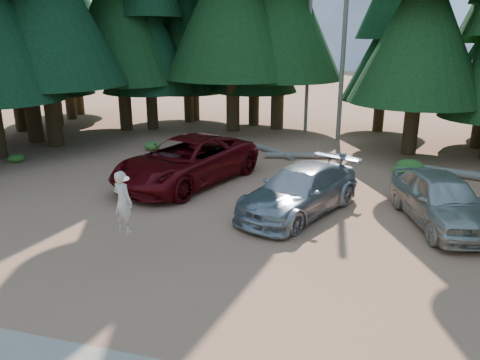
{
  "coord_description": "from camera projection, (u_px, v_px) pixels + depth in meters",
  "views": [
    {
      "loc": [
        2.41,
        -11.13,
        5.61
      ],
      "look_at": [
        -1.31,
        2.15,
        1.25
      ],
      "focal_mm": 35.0,
      "sensor_mm": 36.0,
      "label": 1
    }
  ],
  "objects": [
    {
      "name": "silver_minivan_center",
      "position": [
        300.0,
        191.0,
        15.05
      ],
      "size": [
        4.0,
        5.55,
        1.49
      ],
      "primitive_type": "imported",
      "rotation": [
        0.0,
        0.0,
        -0.42
      ],
      "color": "#999CA1",
      "rests_on": "ground"
    },
    {
      "name": "silver_minivan_right",
      "position": [
        441.0,
        199.0,
        14.12
      ],
      "size": [
        3.19,
        5.08,
        1.61
      ],
      "primitive_type": "imported",
      "rotation": [
        0.0,
        0.0,
        0.29
      ],
      "color": "#AFAB9C",
      "rests_on": "ground"
    },
    {
      "name": "ground",
      "position": [
        265.0,
        252.0,
        12.53
      ],
      "size": [
        160.0,
        160.0,
        0.0
      ],
      "primitive_type": "plane",
      "color": "#A46645",
      "rests_on": "ground"
    },
    {
      "name": "shrub_left",
      "position": [
        180.0,
        152.0,
        22.03
      ],
      "size": [
        0.85,
        0.85,
        0.47
      ],
      "primitive_type": "ellipsoid",
      "color": "#27681F",
      "rests_on": "ground"
    },
    {
      "name": "log_right",
      "position": [
        465.0,
        175.0,
        18.75
      ],
      "size": [
        5.04,
        1.93,
        0.33
      ],
      "primitive_type": "cylinder",
      "rotation": [
        0.0,
        1.57,
        -0.32
      ],
      "color": "#72695B",
      "rests_on": "ground"
    },
    {
      "name": "shrub_far_right",
      "position": [
        410.0,
        167.0,
        19.29
      ],
      "size": [
        1.12,
        1.12,
        0.62
      ],
      "primitive_type": "ellipsoid",
      "color": "#27681F",
      "rests_on": "ground"
    },
    {
      "name": "log_mid",
      "position": [
        270.0,
        151.0,
        22.67
      ],
      "size": [
        2.64,
        2.34,
        0.27
      ],
      "primitive_type": "cylinder",
      "rotation": [
        0.0,
        1.57,
        -0.72
      ],
      "color": "#72695B",
      "rests_on": "ground"
    },
    {
      "name": "snag_front",
      "position": [
        345.0,
        24.0,
        23.83
      ],
      "size": [
        0.24,
        0.24,
        12.0
      ],
      "primitive_type": "cylinder",
      "color": "#72695B",
      "rests_on": "ground"
    },
    {
      "name": "shrub_edge_west",
      "position": [
        16.0,
        158.0,
        21.11
      ],
      "size": [
        0.71,
        0.71,
        0.39
      ],
      "primitive_type": "ellipsoid",
      "color": "#27681F",
      "rests_on": "ground"
    },
    {
      "name": "red_pickup",
      "position": [
        187.0,
        161.0,
        18.0
      ],
      "size": [
        4.83,
        7.01,
        1.78
      ],
      "primitive_type": "imported",
      "rotation": [
        0.0,
        0.0,
        -0.32
      ],
      "color": "#61080C",
      "rests_on": "ground"
    },
    {
      "name": "frisbee_player",
      "position": [
        123.0,
        202.0,
        12.05
      ],
      "size": [
        0.7,
        0.57,
        1.66
      ],
      "rotation": [
        0.0,
        0.0,
        2.81
      ],
      "color": "beige",
      "rests_on": "ground"
    },
    {
      "name": "shrub_far_left",
      "position": [
        152.0,
        146.0,
        23.25
      ],
      "size": [
        0.78,
        0.78,
        0.43
      ],
      "primitive_type": "ellipsoid",
      "color": "#27681F",
      "rests_on": "ground"
    },
    {
      "name": "snag_back",
      "position": [
        309.0,
        44.0,
        26.02
      ],
      "size": [
        0.2,
        0.2,
        10.0
      ],
      "primitive_type": "cylinder",
      "color": "#72695B",
      "rests_on": "ground"
    },
    {
      "name": "log_left",
      "position": [
        305.0,
        156.0,
        21.76
      ],
      "size": [
        3.74,
        1.19,
        0.27
      ],
      "primitive_type": "cylinder",
      "rotation": [
        0.0,
        1.57,
        0.25
      ],
      "color": "#72695B",
      "rests_on": "ground"
    },
    {
      "name": "shrub_center_right",
      "position": [
        404.0,
        171.0,
        18.88
      ],
      "size": [
        0.92,
        0.92,
        0.51
      ],
      "primitive_type": "ellipsoid",
      "color": "#27681F",
      "rests_on": "ground"
    },
    {
      "name": "shrub_right",
      "position": [
        421.0,
        177.0,
        17.97
      ],
      "size": [
        1.09,
        1.09,
        0.6
      ],
      "primitive_type": "ellipsoid",
      "color": "#27681F",
      "rests_on": "ground"
    },
    {
      "name": "forest_belt_north",
      "position": [
        324.0,
        137.0,
        26.3
      ],
      "size": [
        36.0,
        7.0,
        22.0
      ],
      "primitive_type": null,
      "color": "black",
      "rests_on": "ground"
    },
    {
      "name": "shrub_center_left",
      "position": [
        231.0,
        163.0,
        20.16
      ],
      "size": [
        0.91,
        0.91,
        0.5
      ],
      "primitive_type": "ellipsoid",
      "color": "#27681F",
      "rests_on": "ground"
    }
  ]
}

